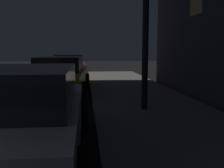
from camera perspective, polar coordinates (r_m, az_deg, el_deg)
name	(u,v)px	position (r m, az deg, el deg)	size (l,w,h in m)	color
car_silver	(22,115)	(4.13, -19.08, -6.39)	(1.96, 4.22, 1.43)	#B7B7BF
car_yellow_cab	(60,76)	(10.12, -11.23, 1.76)	(2.25, 4.69, 1.43)	gold
car_red	(70,66)	(16.33, -9.21, 3.92)	(2.09, 4.14, 1.43)	maroon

